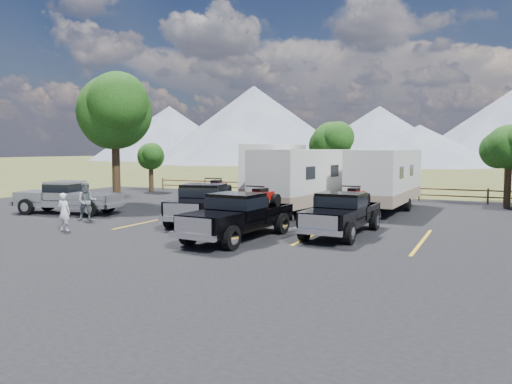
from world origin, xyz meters
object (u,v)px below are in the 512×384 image
at_px(person_a, 64,212).
at_px(trailer_left, 276,174).
at_px(rig_left, 205,202).
at_px(person_b, 87,201).
at_px(pickup_silver, 68,197).
at_px(trailer_right, 385,179).
at_px(rig_right, 343,212).
at_px(trailer_center, 307,180).
at_px(rig_center, 240,214).
at_px(tree_big_nw, 114,112).

bearing_deg(person_a, trailer_left, -114.19).
relative_size(rig_left, person_b, 3.40).
bearing_deg(person_a, pickup_silver, -50.84).
height_order(trailer_left, trailer_right, trailer_left).
bearing_deg(person_a, person_b, -69.36).
bearing_deg(rig_right, rig_left, 177.18).
bearing_deg(pickup_silver, trailer_right, 107.86).
height_order(trailer_center, pickup_silver, trailer_center).
bearing_deg(rig_center, trailer_center, 96.51).
bearing_deg(person_a, rig_center, -174.02).
height_order(tree_big_nw, person_b, tree_big_nw).
xyz_separation_m(rig_left, trailer_left, (0.20, 7.74, 0.93)).
xyz_separation_m(tree_big_nw, rig_center, (12.31, -7.36, -4.63)).
bearing_deg(trailer_right, tree_big_nw, -165.43).
height_order(rig_left, person_a, rig_left).
height_order(trailer_center, person_b, trailer_center).
height_order(rig_right, trailer_center, trailer_center).
height_order(tree_big_nw, trailer_center, tree_big_nw).
relative_size(rig_right, person_b, 3.10).
xyz_separation_m(trailer_center, trailer_right, (3.52, 2.72, -0.01)).
bearing_deg(person_a, rig_left, -136.44).
bearing_deg(rig_center, tree_big_nw, 153.64).
height_order(tree_big_nw, trailer_left, tree_big_nw).
height_order(tree_big_nw, rig_center, tree_big_nw).
xyz_separation_m(rig_right, person_b, (-11.80, -1.48, 0.01)).
relative_size(trailer_left, pickup_silver, 1.76).
bearing_deg(rig_right, trailer_center, 123.99).
height_order(rig_right, trailer_left, trailer_left).
relative_size(rig_center, trailer_left, 0.57).
height_order(tree_big_nw, rig_left, tree_big_nw).
bearing_deg(person_b, trailer_right, 0.62).
height_order(tree_big_nw, rig_right, tree_big_nw).
relative_size(rig_left, trailer_right, 0.65).
bearing_deg(rig_right, rig_center, -139.62).
distance_m(rig_right, trailer_left, 10.49).
bearing_deg(person_b, tree_big_nw, 81.74).
distance_m(rig_right, trailer_center, 6.61).
height_order(rig_center, rig_right, rig_center).
relative_size(trailer_left, person_b, 5.71).
relative_size(tree_big_nw, person_b, 4.34).
height_order(trailer_left, trailer_center, trailer_left).
xyz_separation_m(rig_left, rig_right, (6.57, -0.54, -0.06)).
relative_size(trailer_right, person_b, 5.23).
bearing_deg(rig_left, rig_right, -16.59).
distance_m(rig_left, rig_center, 4.57).
distance_m(rig_left, trailer_right, 10.21).
bearing_deg(rig_center, person_a, -164.07).
distance_m(trailer_center, trailer_right, 4.45).
xyz_separation_m(rig_right, pickup_silver, (-14.51, -0.02, -0.02)).
bearing_deg(trailer_center, rig_center, -79.64).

